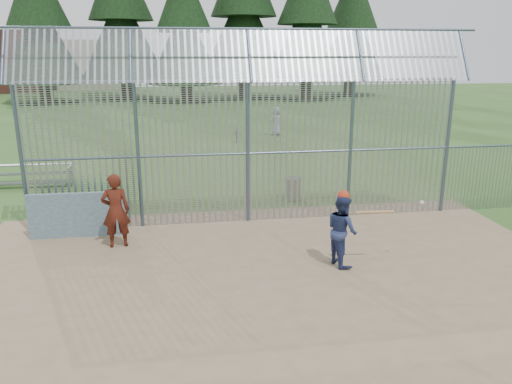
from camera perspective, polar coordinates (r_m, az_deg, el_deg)
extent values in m
plane|color=#2D511E|center=(11.33, 1.58, -9.10)|extent=(120.00, 120.00, 0.00)
cube|color=#756047|center=(10.88, 2.06, -10.15)|extent=(14.00, 10.00, 0.02)
cube|color=#38566B|center=(13.91, -19.70, -2.49)|extent=(2.50, 0.12, 1.20)
imported|color=navy|center=(11.54, 9.80, -4.30)|extent=(0.78, 0.92, 1.66)
imported|color=maroon|center=(12.83, -15.74, -2.06)|extent=(0.74, 0.53, 1.88)
imported|color=gray|center=(29.07, 2.32, 8.08)|extent=(0.94, 0.76, 1.67)
imported|color=slate|center=(26.85, -2.10, 6.49)|extent=(0.49, 0.43, 0.79)
sphere|color=#B03217|center=(11.29, 9.99, -0.45)|extent=(0.26, 0.26, 0.26)
cylinder|color=#AA7F4C|center=(11.50, 13.45, -2.24)|extent=(0.85, 0.15, 0.07)
sphere|color=#AA7F4C|center=(11.35, 11.44, -2.37)|extent=(0.09, 0.09, 0.09)
sphere|color=white|center=(11.87, 18.43, -1.14)|extent=(0.09, 0.09, 0.09)
cylinder|color=#919399|center=(16.54, 4.21, 0.30)|extent=(0.52, 0.52, 0.70)
cylinder|color=#9EA0A5|center=(16.44, 4.24, 1.54)|extent=(0.56, 0.56, 0.05)
sphere|color=#9EA0A5|center=(16.43, 4.24, 1.71)|extent=(0.10, 0.10, 0.10)
cube|color=slate|center=(19.71, -24.52, 0.99)|extent=(3.00, 0.25, 0.05)
cube|color=slate|center=(19.98, -24.34, 1.94)|extent=(3.00, 0.25, 0.05)
cube|color=gray|center=(20.26, -24.18, 2.86)|extent=(3.00, 0.25, 0.05)
cube|color=slate|center=(19.67, -20.39, 1.86)|extent=(0.06, 0.90, 0.70)
cylinder|color=#47566B|center=(14.47, -25.24, 3.27)|extent=(0.10, 0.10, 4.00)
cylinder|color=#47566B|center=(13.92, -13.31, 3.93)|extent=(0.10, 0.10, 4.00)
cylinder|color=#47566B|center=(14.00, -0.95, 4.42)|extent=(0.10, 0.10, 4.00)
cylinder|color=#47566B|center=(14.71, 10.74, 4.70)|extent=(0.10, 0.10, 4.00)
cylinder|color=#47566B|center=(15.96, 20.99, 4.79)|extent=(0.10, 0.10, 4.00)
cylinder|color=#47566B|center=(13.74, -0.99, 12.62)|extent=(12.00, 0.07, 0.07)
cylinder|color=#47566B|center=(14.00, -0.95, 4.42)|extent=(12.00, 0.06, 0.06)
cube|color=gray|center=(14.00, -0.95, 4.42)|extent=(12.00, 0.02, 4.00)
cube|color=gray|center=(13.35, -0.77, 15.32)|extent=(12.00, 0.77, 1.31)
cylinder|color=#47566B|center=(16.16, 20.65, 1.32)|extent=(0.08, 0.08, 2.00)
cylinder|color=#332319|center=(51.64, -22.87, 11.08)|extent=(1.19, 1.19, 3.06)
cylinder|color=#332319|center=(53.42, -14.68, 12.11)|extent=(1.33, 1.33, 3.42)
cylinder|color=#332319|center=(49.21, -7.99, 11.86)|extent=(1.12, 1.12, 2.88)
cylinder|color=#332319|center=(52.63, -1.37, 12.65)|extent=(1.40, 1.40, 3.60)
cylinder|color=#332319|center=(51.82, 5.68, 12.33)|extent=(1.26, 1.26, 3.24)
cylinder|color=#332319|center=(57.38, 10.61, 12.39)|extent=(1.19, 1.19, 3.06)
cube|color=brown|center=(68.14, -26.80, 13.19)|extent=(10.00, 8.00, 7.00)
cube|color=#B2A58C|center=(68.86, -17.83, 13.69)|extent=(8.00, 7.00, 6.00)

